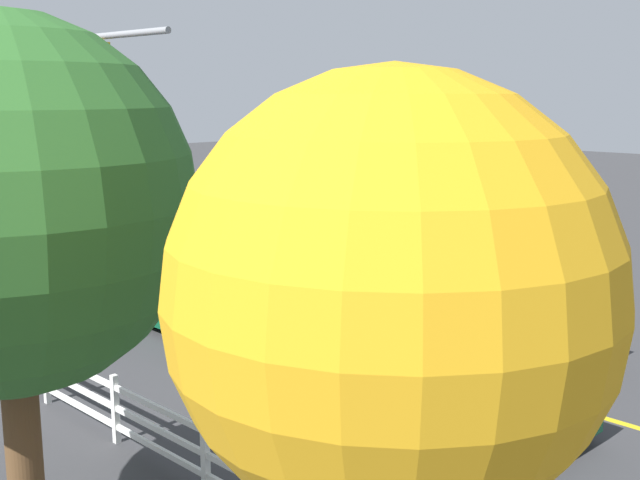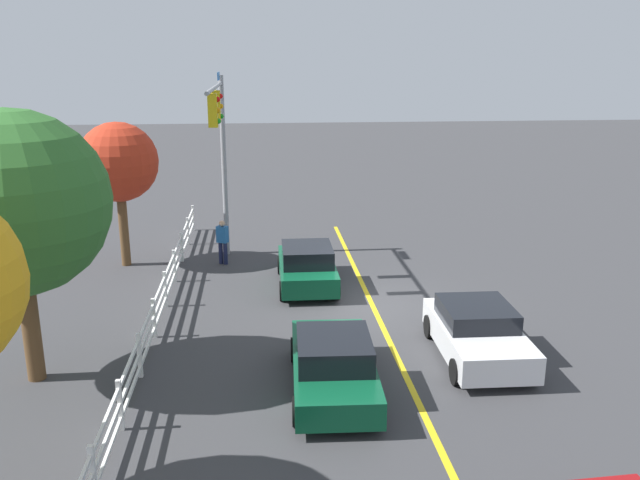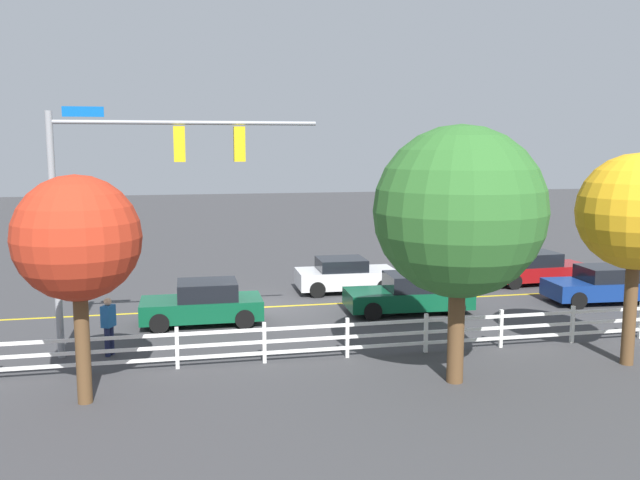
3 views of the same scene
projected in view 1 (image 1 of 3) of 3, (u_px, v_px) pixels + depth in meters
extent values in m
plane|color=#38383A|center=(317.00, 333.00, 18.55)|extent=(120.00, 120.00, 0.00)
cube|color=gold|center=(458.00, 375.00, 15.80)|extent=(28.00, 0.16, 0.01)
cylinder|color=gray|center=(61.00, 40.00, 15.64)|extent=(7.39, 0.12, 0.12)
cube|color=gold|center=(57.00, 71.00, 15.92)|extent=(0.32, 0.28, 1.00)
sphere|color=red|center=(63.00, 55.00, 15.96)|extent=(0.17, 0.17, 0.17)
sphere|color=orange|center=(64.00, 71.00, 16.02)|extent=(0.17, 0.17, 0.17)
sphere|color=#148C19|center=(65.00, 87.00, 16.08)|extent=(0.17, 0.17, 0.17)
cube|color=gold|center=(100.00, 69.00, 14.75)|extent=(0.32, 0.28, 1.00)
sphere|color=red|center=(107.00, 52.00, 14.80)|extent=(0.17, 0.17, 0.17)
sphere|color=orange|center=(107.00, 70.00, 14.86)|extent=(0.17, 0.17, 0.17)
sphere|color=#148C19|center=(108.00, 87.00, 14.92)|extent=(0.17, 0.17, 0.17)
cube|color=silver|center=(509.00, 326.00, 17.19)|extent=(4.07, 2.03, 0.70)
cube|color=black|center=(503.00, 298.00, 17.23)|extent=(1.96, 1.79, 0.48)
cylinder|color=black|center=(587.00, 341.00, 16.90)|extent=(0.64, 0.23, 0.64)
cylinder|color=black|center=(543.00, 361.00, 15.65)|extent=(0.64, 0.23, 0.64)
cylinder|color=black|center=(480.00, 316.00, 18.83)|extent=(0.64, 0.23, 0.64)
cylinder|color=black|center=(434.00, 332.00, 17.57)|extent=(0.64, 0.23, 0.64)
cube|color=#0C4C2D|center=(197.00, 310.00, 18.54)|extent=(4.05, 1.88, 0.65)
cube|color=black|center=(201.00, 286.00, 18.29)|extent=(1.99, 1.68, 0.59)
cylinder|color=black|center=(134.00, 315.00, 18.93)|extent=(0.64, 0.23, 0.64)
cylinder|color=black|center=(192.00, 301.00, 20.13)|extent=(0.64, 0.23, 0.64)
cylinder|color=black|center=(203.00, 339.00, 17.03)|extent=(0.64, 0.23, 0.64)
cylinder|color=black|center=(263.00, 323.00, 18.23)|extent=(0.64, 0.23, 0.64)
cube|color=#0C4C2D|center=(457.00, 390.00, 13.55)|extent=(4.52, 2.04, 0.62)
cube|color=black|center=(468.00, 360.00, 13.28)|extent=(2.01, 1.75, 0.58)
cylinder|color=black|center=(359.00, 391.00, 14.09)|extent=(0.65, 0.25, 0.64)
cylinder|color=black|center=(421.00, 368.00, 15.26)|extent=(0.65, 0.25, 0.64)
cylinder|color=black|center=(502.00, 445.00, 11.92)|extent=(0.65, 0.25, 0.64)
cylinder|color=black|center=(561.00, 414.00, 13.09)|extent=(0.65, 0.25, 0.64)
cylinder|color=#191E3F|center=(19.00, 317.00, 18.32)|extent=(0.16, 0.16, 0.85)
cylinder|color=#191E3F|center=(28.00, 317.00, 18.38)|extent=(0.16, 0.16, 0.85)
cube|color=#1E5999|center=(22.00, 287.00, 18.21)|extent=(0.41, 0.47, 0.62)
sphere|color=tan|center=(20.00, 269.00, 18.13)|extent=(0.22, 0.22, 0.22)
cube|color=white|center=(205.00, 456.00, 11.02)|extent=(0.10, 0.10, 1.15)
cube|color=white|center=(115.00, 409.00, 12.65)|extent=(0.10, 0.10, 1.15)
cube|color=white|center=(46.00, 373.00, 14.27)|extent=(0.10, 0.10, 1.15)
cube|color=white|center=(156.00, 407.00, 11.76)|extent=(26.00, 0.06, 0.09)
cube|color=white|center=(157.00, 429.00, 11.83)|extent=(26.00, 0.06, 0.09)
cube|color=white|center=(158.00, 449.00, 11.89)|extent=(26.00, 0.06, 0.09)
sphere|color=gold|center=(391.00, 295.00, 5.35)|extent=(3.13, 3.13, 3.13)
cylinder|color=brown|center=(24.00, 456.00, 9.22)|extent=(0.42, 0.42, 2.77)
sphere|color=#2D6628|center=(5.00, 205.00, 8.67)|extent=(4.27, 4.27, 4.27)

